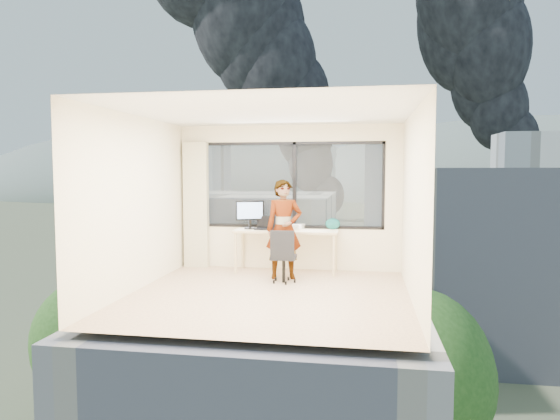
% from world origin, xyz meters
% --- Properties ---
extents(floor, '(4.00, 4.00, 0.01)m').
position_xyz_m(floor, '(0.00, 0.00, 0.00)').
color(floor, beige).
rests_on(floor, ground).
extents(ceiling, '(4.00, 4.00, 0.01)m').
position_xyz_m(ceiling, '(0.00, 0.00, 2.60)').
color(ceiling, white).
rests_on(ceiling, ground).
extents(wall_front, '(4.00, 0.01, 2.60)m').
position_xyz_m(wall_front, '(0.00, -2.00, 1.30)').
color(wall_front, '#FAF1C1').
rests_on(wall_front, ground).
extents(wall_left, '(0.01, 4.00, 2.60)m').
position_xyz_m(wall_left, '(-2.00, 0.00, 1.30)').
color(wall_left, '#FAF1C1').
rests_on(wall_left, ground).
extents(wall_right, '(0.01, 4.00, 2.60)m').
position_xyz_m(wall_right, '(2.00, 0.00, 1.30)').
color(wall_right, '#FAF1C1').
rests_on(wall_right, ground).
extents(window_wall, '(3.30, 0.16, 1.55)m').
position_xyz_m(window_wall, '(0.05, 2.00, 1.52)').
color(window_wall, black).
rests_on(window_wall, ground).
extents(curtain, '(0.45, 0.14, 2.30)m').
position_xyz_m(curtain, '(-1.72, 1.88, 1.15)').
color(curtain, beige).
rests_on(curtain, floor).
extents(desk, '(1.80, 0.60, 0.75)m').
position_xyz_m(desk, '(0.00, 1.66, 0.38)').
color(desk, beige).
rests_on(desk, floor).
extents(chair, '(0.46, 0.46, 0.87)m').
position_xyz_m(chair, '(0.09, 0.84, 0.44)').
color(chair, black).
rests_on(chair, floor).
extents(person, '(0.68, 0.55, 1.64)m').
position_xyz_m(person, '(0.04, 1.15, 0.82)').
color(person, '#2D2D33').
rests_on(person, floor).
extents(monitor, '(0.51, 0.29, 0.51)m').
position_xyz_m(monitor, '(-0.67, 1.72, 1.01)').
color(monitor, black).
rests_on(monitor, desk).
extents(game_console, '(0.40, 0.37, 0.08)m').
position_xyz_m(game_console, '(0.10, 1.91, 0.79)').
color(game_console, white).
rests_on(game_console, desk).
extents(laptop, '(0.35, 0.37, 0.21)m').
position_xyz_m(laptop, '(-0.38, 1.65, 0.86)').
color(laptop, black).
rests_on(laptop, desk).
extents(cellphone, '(0.11, 0.06, 0.01)m').
position_xyz_m(cellphone, '(0.08, 1.55, 0.76)').
color(cellphone, black).
rests_on(cellphone, desk).
extents(pen_cup, '(0.09, 0.09, 0.10)m').
position_xyz_m(pen_cup, '(0.07, 1.63, 0.80)').
color(pen_cup, black).
rests_on(pen_cup, desk).
extents(handbag, '(0.28, 0.19, 0.20)m').
position_xyz_m(handbag, '(0.80, 1.87, 0.85)').
color(handbag, '#0D4B50').
rests_on(handbag, desk).
extents(exterior_ground, '(400.00, 400.00, 0.04)m').
position_xyz_m(exterior_ground, '(0.00, 120.00, -14.00)').
color(exterior_ground, '#515B3D').
rests_on(exterior_ground, ground).
extents(near_bldg_a, '(16.00, 12.00, 14.00)m').
position_xyz_m(near_bldg_a, '(-9.00, 30.00, -7.00)').
color(near_bldg_a, beige).
rests_on(near_bldg_a, exterior_ground).
extents(near_bldg_b, '(14.00, 13.00, 16.00)m').
position_xyz_m(near_bldg_b, '(12.00, 38.00, -6.00)').
color(near_bldg_b, beige).
rests_on(near_bldg_b, exterior_ground).
extents(far_tower_a, '(14.00, 14.00, 28.00)m').
position_xyz_m(far_tower_a, '(-35.00, 95.00, 0.00)').
color(far_tower_a, silver).
rests_on(far_tower_a, exterior_ground).
extents(far_tower_b, '(13.00, 13.00, 30.00)m').
position_xyz_m(far_tower_b, '(8.00, 120.00, 1.00)').
color(far_tower_b, silver).
rests_on(far_tower_b, exterior_ground).
extents(far_tower_c, '(15.00, 15.00, 26.00)m').
position_xyz_m(far_tower_c, '(45.00, 140.00, -1.00)').
color(far_tower_c, silver).
rests_on(far_tower_c, exterior_ground).
extents(far_tower_d, '(16.00, 14.00, 22.00)m').
position_xyz_m(far_tower_d, '(-60.00, 150.00, -3.00)').
color(far_tower_d, silver).
rests_on(far_tower_d, exterior_ground).
extents(hill_a, '(288.00, 216.00, 90.00)m').
position_xyz_m(hill_a, '(-120.00, 320.00, -14.00)').
color(hill_a, slate).
rests_on(hill_a, exterior_ground).
extents(hill_b, '(300.00, 220.00, 96.00)m').
position_xyz_m(hill_b, '(100.00, 320.00, -14.00)').
color(hill_b, slate).
rests_on(hill_b, exterior_ground).
extents(tree_a, '(7.00, 7.00, 8.00)m').
position_xyz_m(tree_a, '(-16.00, 22.00, -10.00)').
color(tree_a, '#28511B').
rests_on(tree_a, exterior_ground).
extents(tree_b, '(7.60, 7.60, 9.00)m').
position_xyz_m(tree_b, '(4.00, 18.00, -9.50)').
color(tree_b, '#28511B').
rests_on(tree_b, exterior_ground).
extents(smoke_plume_a, '(40.00, 24.00, 90.00)m').
position_xyz_m(smoke_plume_a, '(-10.00, 150.00, 39.00)').
color(smoke_plume_a, black).
rests_on(smoke_plume_a, exterior_ground).
extents(smoke_plume_b, '(30.00, 18.00, 70.00)m').
position_xyz_m(smoke_plume_b, '(55.00, 170.00, 27.00)').
color(smoke_plume_b, black).
rests_on(smoke_plume_b, exterior_ground).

